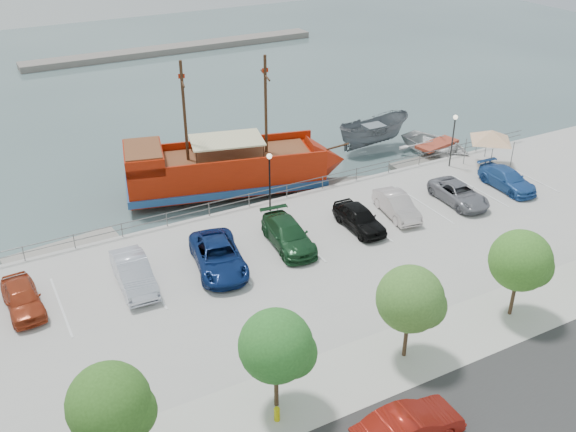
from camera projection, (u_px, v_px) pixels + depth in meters
name	position (u px, v px, depth m)	size (l,w,h in m)	color
ground	(317.00, 268.00, 39.94)	(160.00, 160.00, 0.00)	#3E5253
street	(510.00, 432.00, 27.08)	(100.00, 8.00, 0.04)	#2E2E2E
sidewalk	(420.00, 349.00, 31.72)	(100.00, 4.00, 0.05)	beige
seawall_railing	(262.00, 196.00, 45.25)	(50.00, 0.06, 1.00)	slate
far_shore	(175.00, 49.00, 86.46)	(40.00, 3.00, 0.80)	slate
pirate_ship	(242.00, 169.00, 48.66)	(17.50, 8.46, 10.84)	#A11B05
patrol_boat	(373.00, 135.00, 56.15)	(2.64, 7.01, 2.71)	slate
speedboat	(437.00, 149.00, 55.11)	(4.73, 6.63, 1.37)	silver
dock_west	(63.00, 251.00, 41.32)	(7.29, 2.08, 0.42)	gray
dock_mid	(338.00, 185.00, 49.97)	(6.72, 1.92, 0.38)	slate
dock_east	(432.00, 162.00, 53.82)	(7.42, 2.12, 0.42)	slate
canopy_tent	(492.00, 130.00, 49.78)	(4.58, 4.58, 3.44)	slate
street_sedan	(408.00, 427.00, 26.28)	(1.69, 4.84, 1.59)	maroon
fire_hydrant	(277.00, 413.00, 27.43)	(0.28, 0.28, 0.79)	#C3BF09
lamp_post_mid	(270.00, 172.00, 43.09)	(0.36, 0.36, 4.28)	black
lamp_post_right	(454.00, 131.00, 49.71)	(0.36, 0.36, 4.28)	black
tree_b	(114.00, 406.00, 23.94)	(3.30, 3.20, 5.00)	#473321
tree_c	(280.00, 347.00, 26.84)	(3.30, 3.20, 5.00)	#473321
tree_d	(413.00, 301.00, 29.73)	(3.30, 3.20, 5.00)	#473321
tree_e	(523.00, 262.00, 32.63)	(3.30, 3.20, 5.00)	#473321
parked_car_a	(22.00, 298.00, 34.22)	(1.79, 4.44, 1.51)	#A3381B
parked_car_b	(134.00, 273.00, 36.15)	(1.75, 5.03, 1.66)	silver
parked_car_c	(218.00, 256.00, 37.76)	(2.70, 5.86, 1.63)	navy
parked_car_d	(288.00, 235.00, 40.05)	(2.20, 5.40, 1.57)	#184122
parked_car_e	(359.00, 218.00, 41.96)	(1.84, 4.57, 1.56)	black
parked_car_f	(397.00, 205.00, 43.58)	(1.58, 4.53, 1.49)	beige
parked_car_g	(459.00, 194.00, 45.28)	(2.28, 4.94, 1.37)	gray
parked_car_h	(507.00, 179.00, 47.31)	(2.01, 4.94, 1.43)	#2756A1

